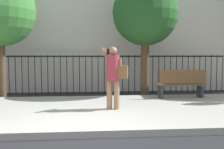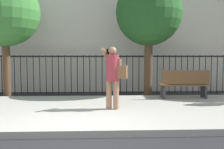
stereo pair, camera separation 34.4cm
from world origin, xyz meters
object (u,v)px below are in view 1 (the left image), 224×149
(street_tree_mid, at_px, (0,12))
(pedestrian_on_phone, at_px, (114,73))
(street_bench, at_px, (181,83))
(street_tree_near, at_px, (145,14))

(street_tree_mid, bearing_deg, pedestrian_on_phone, -35.83)
(pedestrian_on_phone, distance_m, street_tree_mid, 5.05)
(street_bench, bearing_deg, street_tree_mid, 170.24)
(street_tree_near, relative_size, street_tree_mid, 1.01)
(pedestrian_on_phone, bearing_deg, street_bench, 33.71)
(street_tree_near, bearing_deg, street_tree_mid, -178.84)
(pedestrian_on_phone, height_order, street_bench, pedestrian_on_phone)
(street_bench, xyz_separation_m, street_tree_near, (-1.01, 1.18, 2.50))
(pedestrian_on_phone, height_order, street_tree_mid, street_tree_mid)
(street_bench, height_order, street_tree_near, street_tree_near)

